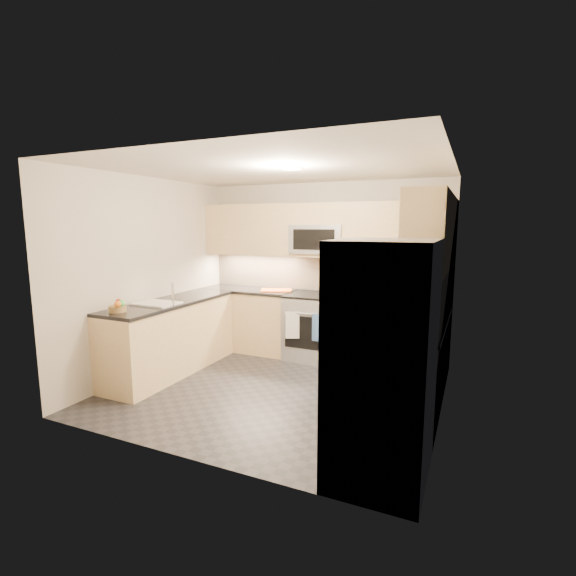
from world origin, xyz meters
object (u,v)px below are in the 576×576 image
(cutting_board, at_px, (276,290))
(fruit_basket, at_px, (117,309))
(utensil_bowl, at_px, (408,293))
(gas_range, at_px, (315,327))
(microwave, at_px, (319,239))
(refrigerator, at_px, (383,361))

(cutting_board, bearing_deg, fruit_basket, -114.70)
(utensil_bowl, xyz_separation_m, fruit_basket, (-2.85, -2.10, -0.06))
(gas_range, relative_size, fruit_basket, 4.80)
(microwave, xyz_separation_m, utensil_bowl, (1.27, -0.08, -0.67))
(microwave, distance_m, fruit_basket, 2.79)
(refrigerator, bearing_deg, gas_range, 120.88)
(refrigerator, bearing_deg, cutting_board, 130.12)
(microwave, distance_m, refrigerator, 3.04)
(utensil_bowl, xyz_separation_m, cutting_board, (-1.89, -0.01, -0.08))
(microwave, height_order, utensil_bowl, microwave)
(gas_range, bearing_deg, cutting_board, 177.14)
(microwave, bearing_deg, cutting_board, -171.37)
(refrigerator, bearing_deg, fruit_basket, 173.06)
(gas_range, xyz_separation_m, microwave, (0.00, 0.12, 1.24))
(gas_range, xyz_separation_m, cutting_board, (-0.62, 0.03, 0.49))
(microwave, xyz_separation_m, fruit_basket, (-1.58, -2.18, -0.73))
(microwave, bearing_deg, utensil_bowl, -3.62)
(utensil_bowl, distance_m, fruit_basket, 3.54)
(gas_range, bearing_deg, microwave, 90.00)
(gas_range, relative_size, microwave, 1.20)
(microwave, xyz_separation_m, cutting_board, (-0.62, -0.09, -0.75))
(utensil_bowl, bearing_deg, refrigerator, -85.80)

